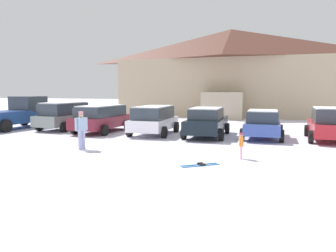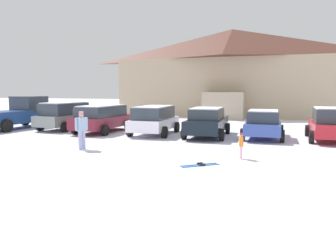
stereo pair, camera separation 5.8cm
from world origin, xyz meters
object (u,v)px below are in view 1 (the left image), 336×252
(parked_maroon_van, at_px, (102,118))
(parked_blue_hatchback, at_px, (263,124))
(parked_grey_wagon, at_px, (64,115))
(ski_lodge, at_px, (231,72))
(parked_black_sedan, at_px, (207,122))
(parked_red_sedan, at_px, (329,124))
(pickup_truck, at_px, (18,114))
(skier_child_in_orange_jacket, at_px, (241,144))
(pair_of_skis, at_px, (200,165))
(parked_white_suv, at_px, (154,119))
(skier_adult_in_blue_parka, at_px, (81,128))

(parked_maroon_van, bearing_deg, parked_blue_hatchback, 1.00)
(parked_grey_wagon, bearing_deg, ski_lodge, 59.78)
(parked_black_sedan, distance_m, parked_blue_hatchback, 3.00)
(ski_lodge, bearing_deg, parked_black_sedan, -88.46)
(parked_red_sedan, relative_size, pickup_truck, 0.73)
(ski_lodge, bearing_deg, pickup_truck, -128.19)
(ski_lodge, xyz_separation_m, parked_grey_wagon, (-9.13, -15.67, -3.47))
(parked_blue_hatchback, height_order, skier_child_in_orange_jacket, parked_blue_hatchback)
(parked_grey_wagon, xyz_separation_m, parked_black_sedan, (9.57, -0.62, -0.13))
(pickup_truck, bearing_deg, parked_blue_hatchback, -0.48)
(parked_blue_hatchback, bearing_deg, parked_grey_wagon, 178.10)
(parked_blue_hatchback, height_order, pair_of_skis, parked_blue_hatchback)
(pickup_truck, bearing_deg, parked_grey_wagon, 4.70)
(parked_blue_hatchback, bearing_deg, parked_black_sedan, -176.02)
(parked_black_sedan, height_order, pair_of_skis, parked_black_sedan)
(ski_lodge, bearing_deg, parked_maroon_van, -110.53)
(parked_grey_wagon, xyz_separation_m, parked_white_suv, (6.46, -0.67, -0.06))
(parked_blue_hatchback, bearing_deg, parked_red_sedan, 2.22)
(ski_lodge, height_order, skier_adult_in_blue_parka, ski_lodge)
(parked_maroon_van, height_order, skier_adult_in_blue_parka, skier_adult_in_blue_parka)
(parked_red_sedan, height_order, skier_adult_in_blue_parka, parked_red_sedan)
(parked_white_suv, bearing_deg, pickup_truck, 177.74)
(parked_maroon_van, xyz_separation_m, parked_red_sedan, (12.81, 0.29, -0.05))
(parked_white_suv, height_order, pair_of_skis, parked_white_suv)
(skier_child_in_orange_jacket, bearing_deg, parked_maroon_van, 147.44)
(parked_white_suv, height_order, parked_red_sedan, parked_red_sedan)
(parked_maroon_van, relative_size, skier_child_in_orange_jacket, 4.74)
(parked_maroon_van, xyz_separation_m, parked_blue_hatchback, (9.52, 0.17, -0.12))
(ski_lodge, bearing_deg, skier_adult_in_blue_parka, -100.53)
(parked_grey_wagon, relative_size, parked_black_sedan, 0.94)
(pickup_truck, distance_m, pair_of_skis, 15.90)
(skier_adult_in_blue_parka, relative_size, pair_of_skis, 1.29)
(parked_white_suv, distance_m, parked_red_sedan, 9.40)
(parked_maroon_van, relative_size, parked_black_sedan, 1.01)
(pickup_truck, distance_m, skier_child_in_orange_jacket, 16.39)
(skier_child_in_orange_jacket, relative_size, skier_adult_in_blue_parka, 0.59)
(parked_white_suv, relative_size, pair_of_skis, 3.27)
(ski_lodge, xyz_separation_m, pickup_truck, (-12.55, -15.95, -3.43))
(parked_maroon_van, height_order, parked_black_sedan, parked_maroon_van)
(parked_black_sedan, height_order, parked_blue_hatchback, parked_black_sedan)
(parked_red_sedan, bearing_deg, skier_adult_in_blue_parka, -151.22)
(parked_grey_wagon, distance_m, parked_maroon_van, 3.10)
(parked_maroon_van, relative_size, pair_of_skis, 3.61)
(parked_grey_wagon, bearing_deg, skier_child_in_orange_jacket, -27.64)
(parked_grey_wagon, distance_m, skier_adult_in_blue_parka, 8.02)
(parked_white_suv, bearing_deg, parked_grey_wagon, 174.07)
(ski_lodge, distance_m, skier_child_in_orange_jacket, 22.38)
(pair_of_skis, bearing_deg, skier_child_in_orange_jacket, 50.29)
(parked_white_suv, bearing_deg, parked_red_sedan, 2.33)
(parked_maroon_van, xyz_separation_m, skier_adult_in_blue_parka, (2.02, -5.64, 0.04))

